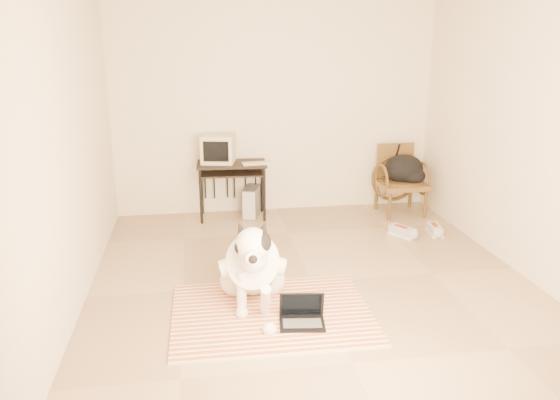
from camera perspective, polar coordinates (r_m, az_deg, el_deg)
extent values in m
plane|color=tan|center=(5.09, 3.35, -8.54)|extent=(4.50, 4.50, 0.00)
plane|color=beige|center=(6.86, -0.49, 9.90)|extent=(4.50, 0.00, 4.50)
plane|color=beige|center=(2.59, 14.45, -2.35)|extent=(4.50, 0.00, 4.50)
plane|color=beige|center=(4.67, -21.22, 5.48)|extent=(0.00, 4.50, 4.50)
plane|color=beige|center=(5.46, 24.71, 6.59)|extent=(0.00, 4.50, 4.50)
cube|color=#E64F23|center=(4.11, 0.03, -15.00)|extent=(1.60, 0.27, 0.02)
cube|color=#4E7D32|center=(4.32, -0.45, -13.31)|extent=(1.60, 0.27, 0.02)
cube|color=#814C92|center=(4.53, -0.87, -11.77)|extent=(1.60, 0.27, 0.02)
cube|color=gold|center=(4.74, -1.26, -10.37)|extent=(1.60, 0.27, 0.02)
cube|color=beige|center=(4.96, -1.60, -9.09)|extent=(1.60, 0.27, 0.02)
sphere|color=white|center=(4.79, -4.56, -8.35)|extent=(0.29, 0.29, 0.29)
sphere|color=white|center=(4.79, -1.21, -8.28)|extent=(0.29, 0.29, 0.29)
ellipsoid|color=white|center=(4.76, -2.89, -8.13)|extent=(0.36, 0.32, 0.29)
ellipsoid|color=white|center=(4.53, -2.89, -6.79)|extent=(0.42, 0.69, 0.62)
cylinder|color=silver|center=(4.54, -2.89, -6.74)|extent=(0.48, 0.60, 0.57)
sphere|color=white|center=(4.30, -2.87, -6.09)|extent=(0.24, 0.24, 0.24)
sphere|color=white|center=(4.16, -2.88, -4.68)|extent=(0.27, 0.27, 0.27)
ellipsoid|color=black|center=(4.15, -2.33, -4.44)|extent=(0.21, 0.23, 0.19)
cylinder|color=white|center=(4.07, -2.85, -5.80)|extent=(0.12, 0.15, 0.11)
sphere|color=black|center=(4.00, -2.83, -6.21)|extent=(0.06, 0.06, 0.06)
cone|color=black|center=(4.18, -4.10, -3.08)|extent=(0.13, 0.14, 0.17)
cone|color=black|center=(4.18, -1.73, -3.04)|extent=(0.13, 0.14, 0.17)
torus|color=silver|center=(4.27, -2.88, -5.61)|extent=(0.25, 0.15, 0.22)
cylinder|color=white|center=(4.41, -4.03, -9.63)|extent=(0.09, 0.13, 0.40)
cylinder|color=white|center=(4.32, -1.54, -10.53)|extent=(0.11, 0.36, 0.40)
sphere|color=white|center=(4.47, -3.99, -11.68)|extent=(0.10, 0.10, 0.10)
sphere|color=white|center=(4.23, -1.10, -13.34)|extent=(0.11, 0.11, 0.11)
cone|color=black|center=(5.04, -3.14, -8.10)|extent=(0.16, 0.40, 0.10)
cube|color=black|center=(4.35, 2.33, -12.80)|extent=(0.38, 0.29, 0.02)
cube|color=#4E4E50|center=(4.34, 2.34, -12.74)|extent=(0.31, 0.18, 0.00)
cube|color=black|center=(4.37, 2.27, -10.85)|extent=(0.36, 0.13, 0.23)
cube|color=black|center=(4.36, 2.28, -10.87)|extent=(0.31, 0.11, 0.20)
cube|color=black|center=(6.66, -5.07, 3.77)|extent=(0.86, 0.50, 0.03)
cube|color=black|center=(6.64, -5.02, 2.79)|extent=(0.76, 0.41, 0.02)
cylinder|color=black|center=(6.56, -8.27, 0.33)|extent=(0.03, 0.03, 0.67)
cylinder|color=black|center=(6.94, -8.17, 1.24)|extent=(0.03, 0.03, 0.67)
cylinder|color=black|center=(6.58, -1.65, 0.53)|extent=(0.03, 0.03, 0.67)
cylinder|color=black|center=(6.95, -1.90, 1.43)|extent=(0.03, 0.03, 0.67)
cube|color=beige|center=(6.67, -6.46, 5.37)|extent=(0.45, 0.43, 0.34)
cube|color=black|center=(6.49, -6.71, 5.05)|extent=(0.30, 0.08, 0.24)
cube|color=beige|center=(6.56, -2.46, 3.85)|extent=(0.35, 0.16, 0.02)
cube|color=#4E4E50|center=(6.84, -2.96, -0.14)|extent=(0.27, 0.42, 0.37)
cube|color=#BBBAC0|center=(6.66, -3.28, -0.63)|extent=(0.15, 0.06, 0.35)
cube|color=brown|center=(7.03, 12.56, 1.59)|extent=(0.58, 0.56, 0.06)
cylinder|color=#3B2710|center=(7.02, 12.58, 1.89)|extent=(0.53, 0.53, 0.04)
cube|color=brown|center=(7.19, 11.92, 4.13)|extent=(0.49, 0.05, 0.43)
cylinder|color=#3B2710|center=(6.79, 11.38, -0.67)|extent=(0.04, 0.04, 0.35)
cylinder|color=#3B2710|center=(7.21, 10.04, 0.43)|extent=(0.04, 0.04, 0.35)
cylinder|color=#3B2710|center=(6.97, 14.95, -0.45)|extent=(0.04, 0.04, 0.35)
cylinder|color=#3B2710|center=(7.38, 13.45, 0.60)|extent=(0.04, 0.04, 0.35)
ellipsoid|color=black|center=(7.01, 12.79, 3.20)|extent=(0.49, 0.41, 0.36)
ellipsoid|color=black|center=(6.98, 13.76, 2.44)|extent=(0.31, 0.25, 0.21)
cube|color=silver|center=(6.33, 12.65, -3.56)|extent=(0.28, 0.33, 0.03)
cube|color=gray|center=(6.32, 12.67, -3.20)|extent=(0.27, 0.32, 0.10)
cube|color=maroon|center=(6.31, 12.70, -2.83)|extent=(0.13, 0.16, 0.02)
cube|color=silver|center=(6.49, 15.83, -3.30)|extent=(0.17, 0.32, 0.03)
cube|color=gray|center=(6.48, 15.86, -2.95)|extent=(0.16, 0.31, 0.10)
cube|color=maroon|center=(6.46, 15.89, -2.61)|extent=(0.07, 0.16, 0.02)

